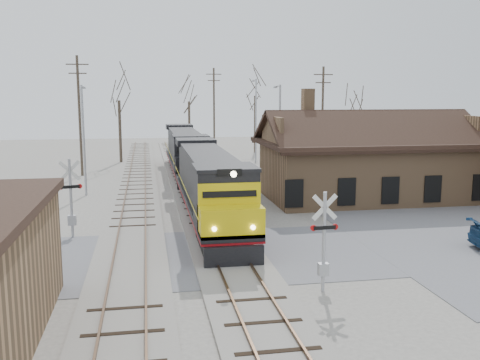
% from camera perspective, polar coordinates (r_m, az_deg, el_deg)
% --- Properties ---
extents(ground, '(140.00, 140.00, 0.00)m').
position_cam_1_polar(ground, '(25.49, -1.40, -7.97)').
color(ground, '#A5A095').
rests_on(ground, ground).
extents(road, '(60.00, 9.00, 0.03)m').
position_cam_1_polar(road, '(25.48, -1.40, -7.93)').
color(road, slate).
rests_on(road, ground).
extents(track_main, '(3.40, 90.00, 0.24)m').
position_cam_1_polar(track_main, '(39.95, -4.63, -1.62)').
color(track_main, '#A5A095').
rests_on(track_main, ground).
extents(track_siding, '(3.40, 90.00, 0.24)m').
position_cam_1_polar(track_siding, '(39.80, -11.10, -1.80)').
color(track_siding, '#A5A095').
rests_on(track_siding, ground).
extents(depot, '(15.20, 9.31, 7.90)m').
position_cam_1_polar(depot, '(39.65, 13.27, 1.51)').
color(depot, '#9B7550').
rests_on(depot, ground).
extents(locomotive_lead, '(2.84, 19.06, 4.23)m').
position_cam_1_polar(locomotive_lead, '(31.60, -3.28, -0.49)').
color(locomotive_lead, black).
rests_on(locomotive_lead, ground).
extents(locomotive_trailing, '(2.84, 19.06, 4.00)m').
position_cam_1_polar(locomotive_trailing, '(50.68, -5.86, 3.11)').
color(locomotive_trailing, black).
rests_on(locomotive_trailing, ground).
extents(crossbuck_near, '(1.11, 0.29, 3.88)m').
position_cam_1_polar(crossbuck_near, '(20.67, 8.93, -6.86)').
color(crossbuck_near, '#A5A8AD').
rests_on(crossbuck_near, ground).
extents(crossbuck_far, '(1.19, 0.35, 4.20)m').
position_cam_1_polar(crossbuck_far, '(29.32, -17.57, -2.17)').
color(crossbuck_far, '#A5A8AD').
rests_on(crossbuck_far, ground).
extents(streetlight_a, '(0.25, 2.04, 8.16)m').
position_cam_1_polar(streetlight_a, '(41.30, -16.34, 4.76)').
color(streetlight_a, '#A5A8AD').
rests_on(streetlight_a, ground).
extents(streetlight_b, '(0.25, 2.04, 8.29)m').
position_cam_1_polar(streetlight_b, '(45.34, 4.21, 5.54)').
color(streetlight_b, '#A5A8AD').
rests_on(streetlight_b, ground).
extents(streetlight_c, '(0.25, 2.04, 9.16)m').
position_cam_1_polar(streetlight_c, '(59.64, 1.68, 6.84)').
color(streetlight_c, '#A5A8AD').
rests_on(streetlight_c, ground).
extents(utility_pole_a, '(2.00, 0.24, 10.98)m').
position_cam_1_polar(utility_pole_a, '(51.47, -16.75, 6.77)').
color(utility_pole_a, '#382D23').
rests_on(utility_pole_a, ground).
extents(utility_pole_b, '(2.00, 0.24, 10.85)m').
position_cam_1_polar(utility_pole_b, '(70.03, -2.79, 7.61)').
color(utility_pole_b, '#382D23').
rests_on(utility_pole_b, ground).
extents(utility_pole_c, '(2.00, 0.24, 10.27)m').
position_cam_1_polar(utility_pole_c, '(55.51, 8.78, 6.82)').
color(utility_pole_c, '#382D23').
rests_on(utility_pole_c, ground).
extents(tree_b, '(4.56, 4.56, 11.17)m').
position_cam_1_polar(tree_b, '(60.81, -12.82, 9.34)').
color(tree_b, '#382D23').
rests_on(tree_b, ground).
extents(tree_c, '(4.36, 4.36, 10.69)m').
position_cam_1_polar(tree_c, '(74.06, -5.48, 9.17)').
color(tree_c, '#382D23').
rests_on(tree_c, ground).
extents(tree_d, '(4.88, 4.88, 11.95)m').
position_cam_1_polar(tree_d, '(69.32, 1.64, 9.96)').
color(tree_d, '#382D23').
rests_on(tree_d, ground).
extents(tree_e, '(3.51, 3.51, 8.60)m').
position_cam_1_polar(tree_e, '(68.21, 12.14, 7.76)').
color(tree_e, '#382D23').
rests_on(tree_e, ground).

